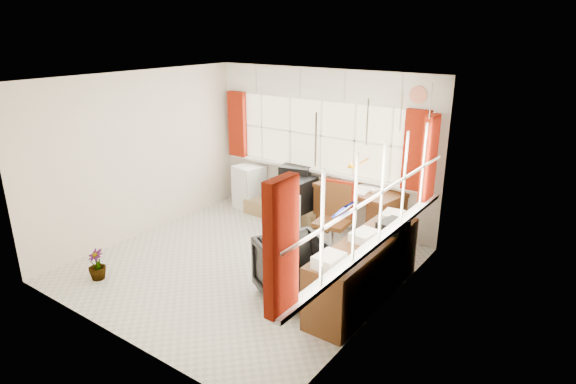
% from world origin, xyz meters
% --- Properties ---
extents(ground, '(4.00, 4.00, 0.00)m').
position_xyz_m(ground, '(0.00, 0.00, 0.00)').
color(ground, beige).
rests_on(ground, ground).
extents(room_walls, '(4.00, 4.00, 4.00)m').
position_xyz_m(room_walls, '(0.00, 0.00, 1.50)').
color(room_walls, beige).
rests_on(room_walls, ground).
extents(window_back, '(3.70, 0.12, 3.60)m').
position_xyz_m(window_back, '(0.00, 1.94, 0.95)').
color(window_back, beige).
rests_on(window_back, room_walls).
extents(window_right, '(0.12, 3.70, 3.60)m').
position_xyz_m(window_right, '(1.94, 0.00, 0.95)').
color(window_right, beige).
rests_on(window_right, room_walls).
extents(curtains, '(3.83, 3.83, 1.15)m').
position_xyz_m(curtains, '(0.92, 0.93, 1.46)').
color(curtains, maroon).
rests_on(curtains, room_walls).
extents(overhead_cabinets, '(3.98, 3.98, 0.48)m').
position_xyz_m(overhead_cabinets, '(0.98, 0.98, 2.25)').
color(overhead_cabinets, white).
rests_on(overhead_cabinets, room_walls).
extents(desk, '(1.44, 0.90, 0.80)m').
position_xyz_m(desk, '(0.81, 1.80, 0.43)').
color(desk, '#562914').
rests_on(desk, ground).
extents(desk_lamp, '(0.18, 0.16, 0.43)m').
position_xyz_m(desk_lamp, '(0.81, 2.01, 1.07)').
color(desk_lamp, '#F9AB0A').
rests_on(desk_lamp, desk).
extents(task_chair, '(0.50, 0.52, 1.08)m').
position_xyz_m(task_chair, '(0.85, 1.02, 0.57)').
color(task_chair, black).
rests_on(task_chair, ground).
extents(office_chair, '(1.09, 1.09, 0.74)m').
position_xyz_m(office_chair, '(1.05, -0.29, 0.37)').
color(office_chair, black).
rests_on(office_chair, ground).
extents(radiator, '(0.47, 0.27, 0.66)m').
position_xyz_m(radiator, '(-0.13, 1.25, 0.27)').
color(radiator, white).
rests_on(radiator, ground).
extents(credenza, '(0.50, 2.00, 0.85)m').
position_xyz_m(credenza, '(1.73, 0.20, 0.39)').
color(credenza, '#562914').
rests_on(credenza, ground).
extents(file_tray, '(0.34, 0.40, 0.12)m').
position_xyz_m(file_tray, '(1.85, 0.66, 0.81)').
color(file_tray, black).
rests_on(file_tray, credenza).
extents(tv_bench, '(1.40, 0.50, 0.25)m').
position_xyz_m(tv_bench, '(-0.55, 1.72, 0.12)').
color(tv_bench, '#9F7F4F').
rests_on(tv_bench, ground).
extents(crt_tv, '(0.61, 0.58, 0.54)m').
position_xyz_m(crt_tv, '(-0.28, 1.63, 0.52)').
color(crt_tv, black).
rests_on(crt_tv, tv_bench).
extents(hifi_stack, '(0.69, 0.52, 0.65)m').
position_xyz_m(hifi_stack, '(-0.43, 1.90, 0.55)').
color(hifi_stack, black).
rests_on(hifi_stack, tv_bench).
extents(mini_fridge, '(0.53, 0.53, 0.77)m').
position_xyz_m(mini_fridge, '(-1.36, 1.77, 0.39)').
color(mini_fridge, white).
rests_on(mini_fridge, ground).
extents(spray_bottle_a, '(0.15, 0.15, 0.28)m').
position_xyz_m(spray_bottle_a, '(-0.29, 1.55, 0.14)').
color(spray_bottle_a, white).
rests_on(spray_bottle_a, ground).
extents(spray_bottle_b, '(0.09, 0.09, 0.18)m').
position_xyz_m(spray_bottle_b, '(0.36, 0.77, 0.09)').
color(spray_bottle_b, '#8ACDC2').
rests_on(spray_bottle_b, ground).
extents(flower_vase, '(0.24, 0.24, 0.41)m').
position_xyz_m(flower_vase, '(-1.28, -1.39, 0.20)').
color(flower_vase, black).
rests_on(flower_vase, ground).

